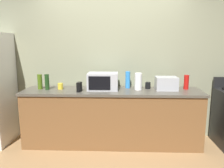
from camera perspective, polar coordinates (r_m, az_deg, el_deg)
The scene contains 13 objects.
ground_plane at distance 3.48m, azimuth -0.26°, elevation -17.67°, with size 8.00×8.00×0.00m, color #A87F51.
back_wall at distance 3.89m, azimuth 0.23°, elevation 6.19°, with size 6.40×0.10×2.70m, color gray.
counter_run at distance 3.67m, azimuth 0.00°, elevation -8.46°, with size 2.84×0.64×0.90m.
microwave at distance 3.58m, azimuth -2.36°, elevation 0.71°, with size 0.48×0.35×0.27m.
toaster_oven at distance 3.66m, azimuth 13.73°, elevation 0.16°, with size 0.34×0.26×0.21m, color #B7BABF.
paper_towel_roll at distance 3.58m, azimuth 6.74°, elevation 0.65°, with size 0.12×0.12×0.27m, color white.
cordless_phone at distance 3.45m, azimuth -8.37°, elevation -0.77°, with size 0.05×0.11×0.15m, color black.
bottle_hot_sauce at distance 3.80m, azimuth 18.50°, elevation 0.46°, with size 0.08×0.08×0.23m, color red.
bottle_wine at distance 3.72m, azimuth -16.30°, elevation 0.51°, with size 0.07×0.07×0.25m, color #1E3F19.
bottle_spray_cleaner at distance 3.70m, azimuth 4.05°, elevation 1.09°, with size 0.08×0.08×0.28m, color #338CE5.
bottle_olive_oil at distance 3.80m, azimuth -17.98°, elevation 0.56°, with size 0.07×0.07×0.24m, color #4C6B19.
mug_black at distance 3.69m, azimuth 9.17°, elevation -0.37°, with size 0.09×0.09×0.11m, color black.
mug_yellow at distance 3.71m, azimuth -13.09°, elevation -0.55°, with size 0.08×0.08×0.10m, color yellow.
Camera 1 is at (0.13, -3.06, 1.65)m, focal length 35.69 mm.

